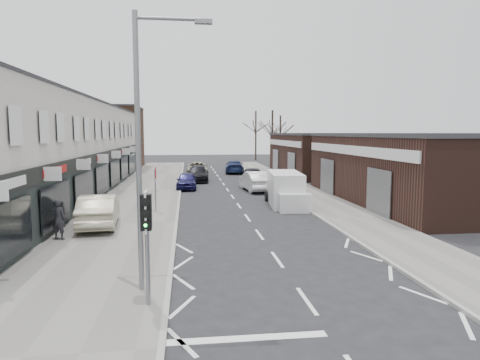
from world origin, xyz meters
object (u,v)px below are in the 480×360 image
object	(u,v)px
pedestrian	(59,219)
parked_car_right_b	(252,176)
warning_sign	(156,176)
sedan_on_pavement	(99,210)
parked_car_left_b	(198,174)
traffic_light	(147,221)
street_lamp	(144,137)
parked_car_right_a	(255,181)
white_van	(286,190)
parked_car_left_c	(197,168)
parked_car_right_c	(234,167)
parked_car_left_a	(187,181)

from	to	relation	value
pedestrian	parked_car_right_b	size ratio (longest dim) A/B	0.37
parked_car_right_b	warning_sign	bearing A→B (deg)	65.69
sedan_on_pavement	parked_car_right_b	distance (m)	20.02
sedan_on_pavement	parked_car_left_b	world-z (taller)	sedan_on_pavement
traffic_light	parked_car_right_b	distance (m)	28.34
street_lamp	parked_car_left_b	xyz separation A→B (m)	(2.22, 29.32, -3.87)
traffic_light	parked_car_right_a	xyz separation A→B (m)	(6.60, 23.04, -1.60)
white_van	parked_car_left_b	size ratio (longest dim) A/B	1.11
sedan_on_pavement	pedestrian	xyz separation A→B (m)	(-1.19, -2.54, 0.09)
white_van	parked_car_left_c	distance (m)	23.17
sedan_on_pavement	parked_car_left_c	bearing A→B (deg)	-106.78
parked_car_right_b	pedestrian	bearing A→B (deg)	65.55
parked_car_right_c	warning_sign	bearing A→B (deg)	77.99
street_lamp	warning_sign	world-z (taller)	street_lamp
parked_car_left_a	sedan_on_pavement	bearing A→B (deg)	-104.94
parked_car_left_a	parked_car_right_c	world-z (taller)	parked_car_right_c
traffic_light	white_van	xyz separation A→B (m)	(7.45, 15.81, -1.39)
parked_car_right_c	sedan_on_pavement	bearing A→B (deg)	75.41
parked_car_left_a	parked_car_right_b	world-z (taller)	parked_car_right_b
white_van	parked_car_right_a	world-z (taller)	white_van
parked_car_right_a	parked_car_right_b	distance (m)	4.39
parked_car_left_b	pedestrian	bearing A→B (deg)	-103.37
street_lamp	parked_car_left_a	size ratio (longest dim) A/B	1.94
traffic_light	parked_car_right_b	bearing A→B (deg)	75.63
parked_car_left_c	parked_car_left_a	bearing A→B (deg)	-94.47
traffic_light	street_lamp	bearing A→B (deg)	95.88
parked_car_left_a	parked_car_right_b	bearing A→B (deg)	23.93
parked_car_right_b	parked_car_right_c	world-z (taller)	parked_car_right_b
parked_car_left_a	parked_car_right_b	xyz separation A→B (m)	(6.02, 2.50, 0.11)
parked_car_right_b	street_lamp	bearing A→B (deg)	80.59
white_van	warning_sign	bearing A→B (deg)	-162.16
sedan_on_pavement	parked_car_left_a	distance (m)	15.28
pedestrian	parked_car_left_b	world-z (taller)	pedestrian
warning_sign	parked_car_right_c	distance (m)	25.86
sedan_on_pavement	parked_car_right_b	world-z (taller)	sedan_on_pavement
parked_car_left_b	parked_car_right_b	distance (m)	5.84
white_van	parked_car_right_c	world-z (taller)	white_van
parked_car_left_b	parked_car_right_a	bearing A→B (deg)	-56.27
parked_car_left_a	warning_sign	bearing A→B (deg)	-97.78
parked_car_left_c	parked_car_right_a	bearing A→B (deg)	-73.38
street_lamp	pedestrian	size ratio (longest dim) A/B	4.46
parked_car_left_b	traffic_light	bearing A→B (deg)	-91.21
traffic_light	pedestrian	bearing A→B (deg)	120.19
white_van	pedestrian	world-z (taller)	white_van
street_lamp	parked_car_right_a	bearing A→B (deg)	72.87
sedan_on_pavement	parked_car_right_c	distance (m)	30.19
traffic_light	parked_car_right_c	xyz separation A→B (m)	(6.60, 38.77, -1.66)
parked_car_right_c	white_van	bearing A→B (deg)	96.68
traffic_light	parked_car_right_a	distance (m)	24.02
traffic_light	parked_car_left_a	world-z (taller)	traffic_light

